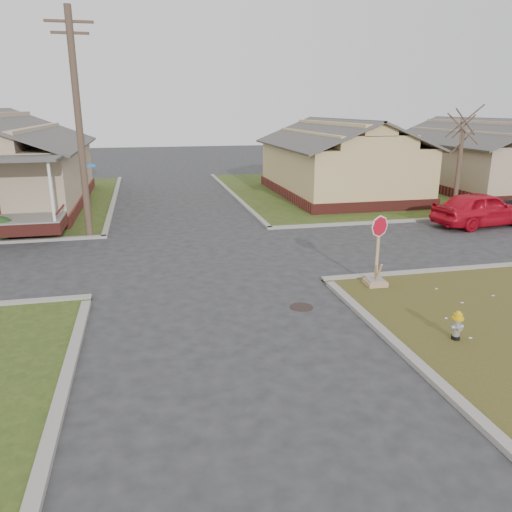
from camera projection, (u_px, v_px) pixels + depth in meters
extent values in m
plane|color=#27272A|center=(220.00, 307.00, 13.74)|extent=(120.00, 120.00, 0.00)
cube|color=#294017|center=(489.00, 185.00, 35.20)|extent=(37.00, 19.00, 0.05)
cylinder|color=black|center=(301.00, 307.00, 13.74)|extent=(0.64, 0.64, 0.01)
cube|color=maroon|center=(338.00, 191.00, 31.19)|extent=(7.20, 11.20, 0.60)
cube|color=#DFC783|center=(339.00, 165.00, 30.73)|extent=(7.00, 11.00, 2.60)
cube|color=maroon|center=(478.00, 185.00, 33.30)|extent=(7.20, 11.20, 0.60)
cube|color=tan|center=(481.00, 161.00, 32.84)|extent=(7.00, 11.00, 2.60)
cylinder|color=#483629|center=(79.00, 128.00, 19.89)|extent=(0.28, 0.28, 9.00)
cube|color=#483629|center=(69.00, 21.00, 18.77)|extent=(1.80, 0.10, 0.10)
cube|color=#483629|center=(70.00, 33.00, 18.89)|extent=(1.40, 0.10, 0.10)
cylinder|color=#483629|center=(458.00, 171.00, 25.62)|extent=(0.22, 0.22, 4.20)
cylinder|color=black|center=(456.00, 337.00, 11.72)|extent=(0.20, 0.20, 0.09)
cylinder|color=#B0B0B5|center=(457.00, 328.00, 11.65)|extent=(0.17, 0.17, 0.41)
sphere|color=#B0B0B5|center=(458.00, 320.00, 11.59)|extent=(0.17, 0.17, 0.17)
cylinder|color=#DDA90B|center=(458.00, 318.00, 11.58)|extent=(0.27, 0.27, 0.05)
cylinder|color=#DDA90B|center=(458.00, 316.00, 11.56)|extent=(0.20, 0.20, 0.09)
sphere|color=#DDA90B|center=(459.00, 314.00, 11.55)|extent=(0.13, 0.13, 0.13)
cube|color=tan|center=(375.00, 283.00, 15.30)|extent=(0.61, 0.61, 0.15)
cube|color=gray|center=(375.00, 280.00, 15.28)|extent=(0.49, 0.49, 0.04)
cube|color=tan|center=(378.00, 250.00, 15.00)|extent=(0.09, 0.04, 2.05)
cylinder|color=#B40C21|center=(380.00, 226.00, 14.75)|extent=(0.55, 0.24, 0.59)
cylinder|color=white|center=(380.00, 226.00, 14.77)|extent=(0.62, 0.27, 0.66)
imported|color=red|center=(481.00, 209.00, 22.99)|extent=(4.89, 2.48, 1.60)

